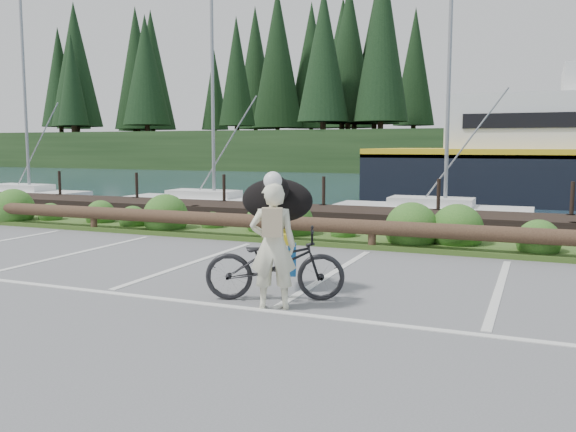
% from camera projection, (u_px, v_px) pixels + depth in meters
% --- Properties ---
extents(ground, '(72.00, 72.00, 0.00)m').
position_uv_depth(ground, '(283.00, 304.00, 8.07)').
color(ground, '#5E5E60').
extents(harbor_backdrop, '(170.00, 160.00, 30.00)m').
position_uv_depth(harbor_backdrop, '(519.00, 161.00, 79.94)').
color(harbor_backdrop, '#1C3343').
rests_on(harbor_backdrop, ground).
extents(vegetation_strip, '(34.00, 1.60, 0.10)m').
position_uv_depth(vegetation_strip, '(380.00, 242.00, 12.93)').
color(vegetation_strip, '#3D5B21').
rests_on(vegetation_strip, ground).
extents(log_rail, '(32.00, 0.30, 0.60)m').
position_uv_depth(log_rail, '(372.00, 249.00, 12.29)').
color(log_rail, '#443021').
rests_on(log_rail, ground).
extents(bicycle, '(2.00, 1.28, 0.99)m').
position_uv_depth(bicycle, '(275.00, 264.00, 8.24)').
color(bicycle, black).
rests_on(bicycle, ground).
extents(cyclist, '(0.69, 0.57, 1.63)m').
position_uv_depth(cyclist, '(273.00, 246.00, 7.76)').
color(cyclist, beige).
rests_on(cyclist, ground).
extents(dog, '(0.88, 1.20, 0.63)m').
position_uv_depth(dog, '(277.00, 200.00, 8.75)').
color(dog, black).
rests_on(dog, bicycle).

